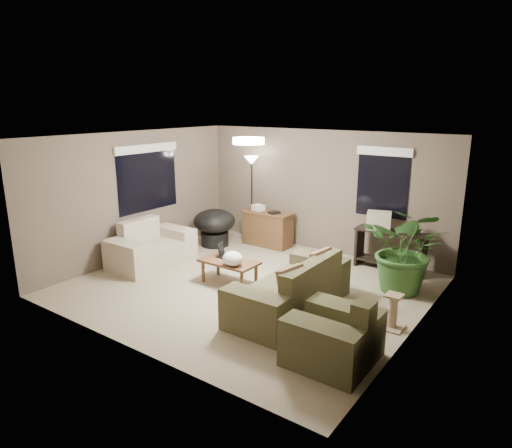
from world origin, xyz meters
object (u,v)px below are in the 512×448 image
Objects in this scene: papasan_chair at (215,225)px; coffee_table at (229,264)px; main_sofa at (293,292)px; console_table at (390,247)px; loveseat at (151,249)px; armchair at (334,338)px; houseplant at (406,259)px; cat_scratching_post at (393,314)px; desk at (268,228)px; floor_lamp at (252,171)px.

coffee_table is at bearing -43.10° from papasan_chair.
console_table is (0.56, 2.54, 0.14)m from main_sofa.
loveseat is 1.60× the size of armchair.
houseplant is 1.42m from cat_scratching_post.
console_table is at bearing 77.55° from main_sofa.
console_table is 0.89× the size of houseplant.
main_sofa reaches higher than cat_scratching_post.
main_sofa reaches higher than desk.
cat_scratching_post is at bearing 13.33° from main_sofa.
floor_lamp is 3.92m from houseplant.
houseplant is at bearing 56.15° from main_sofa.
loveseat is at bearing 166.45° from armchair.
floor_lamp is (-2.57, 2.50, 1.30)m from main_sofa.
console_table is 2.37m from cat_scratching_post.
floor_lamp is at bearing 117.17° from coffee_table.
armchair is at bearing -32.76° from papasan_chair.
houseplant is at bearing 28.66° from coffee_table.
floor_lamp reaches higher than coffee_table.
main_sofa is 3.55m from papasan_chair.
console_table is 0.68× the size of floor_lamp.
houseplant is (4.18, -0.12, 0.10)m from papasan_chair.
main_sofa is 2.04m from houseplant.
desk reaches higher than coffee_table.
floor_lamp reaches higher than main_sofa.
loveseat is 0.84× the size of floor_lamp.
loveseat is at bearing -176.86° from coffee_table.
floor_lamp is at bearing -179.21° from console_table.
main_sofa and armchair have the same top height.
desk reaches higher than cat_scratching_post.
main_sofa is 2.61m from console_table.
console_table is 3.34m from floor_lamp.
armchair is at bearing -42.55° from floor_lamp.
armchair reaches higher than cat_scratching_post.
loveseat is at bearing -161.21° from houseplant.
desk is at bearing 107.58° from coffee_table.
floor_lamp is 1.31× the size of houseplant.
coffee_table is at bearing 168.90° from main_sofa.
console_table is at bearing 0.79° from floor_lamp.
main_sofa reaches higher than console_table.
armchair is 1.25m from cat_scratching_post.
papasan_chair is at bearing 147.24° from armchair.
console_table is (2.69, 0.06, 0.06)m from desk.
armchair is at bearing -13.55° from loveseat.
main_sofa is at bearing -123.85° from houseplant.
cat_scratching_post is (0.27, -1.35, -0.35)m from houseplant.
floor_lamp is (-3.68, 3.38, 1.30)m from armchair.
desk is (-3.24, 3.36, 0.08)m from armchair.
coffee_table is (-1.43, 0.28, 0.06)m from main_sofa.
cat_scratching_post reaches higher than coffee_table.
armchair is 0.68× the size of houseplant.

